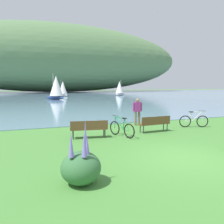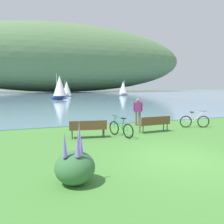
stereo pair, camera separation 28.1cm
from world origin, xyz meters
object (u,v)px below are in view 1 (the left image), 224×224
at_px(bicycle_beside_path, 194,121).
at_px(person_at_shoreline, 137,110).
at_px(sailboat_mid_bay, 63,88).
at_px(park_bench_further_along, 155,123).
at_px(bicycle_leaning_near_bench, 122,129).
at_px(park_bench_near_camera, 89,128).
at_px(sailboat_nearest_to_shore, 56,87).
at_px(sailboat_toward_hillside, 120,88).

xyz_separation_m(bicycle_beside_path, person_at_shoreline, (-2.94, 1.79, 0.58)).
relative_size(person_at_shoreline, sailboat_mid_bay, 0.47).
height_order(park_bench_further_along, bicycle_leaning_near_bench, bicycle_leaning_near_bench).
xyz_separation_m(park_bench_near_camera, bicycle_leaning_near_bench, (1.63, -0.18, -0.12)).
distance_m(person_at_shoreline, sailboat_nearest_to_shore, 26.98).
distance_m(bicycle_beside_path, sailboat_nearest_to_shore, 29.14).
bearing_deg(sailboat_toward_hillside, sailboat_mid_bay, 176.25).
relative_size(park_bench_near_camera, sailboat_toward_hillside, 0.50).
xyz_separation_m(person_at_shoreline, sailboat_toward_hillside, (14.05, 37.49, 0.80)).
relative_size(park_bench_further_along, bicycle_leaning_near_bench, 1.09).
bearing_deg(person_at_shoreline, sailboat_toward_hillside, 69.46).
height_order(park_bench_near_camera, sailboat_nearest_to_shore, sailboat_nearest_to_shore).
distance_m(park_bench_near_camera, sailboat_nearest_to_shore, 29.40).
bearing_deg(sailboat_toward_hillside, person_at_shoreline, -110.54).
height_order(bicycle_leaning_near_bench, sailboat_toward_hillside, sailboat_toward_hillside).
height_order(bicycle_beside_path, sailboat_mid_bay, sailboat_mid_bay).
distance_m(park_bench_near_camera, bicycle_beside_path, 6.76).
height_order(park_bench_further_along, sailboat_toward_hillside, sailboat_toward_hillside).
height_order(park_bench_near_camera, park_bench_further_along, same).
bearing_deg(person_at_shoreline, park_bench_further_along, -91.45).
relative_size(park_bench_near_camera, bicycle_beside_path, 1.10).
relative_size(bicycle_leaning_near_bench, bicycle_beside_path, 1.00).
distance_m(park_bench_near_camera, sailboat_mid_bay, 41.05).
bearing_deg(bicycle_beside_path, sailboat_nearest_to_shore, 99.64).
bearing_deg(bicycle_beside_path, sailboat_mid_bay, 93.00).
xyz_separation_m(park_bench_further_along, person_at_shoreline, (0.06, 2.24, 0.46)).
height_order(park_bench_further_along, person_at_shoreline, person_at_shoreline).
bearing_deg(park_bench_near_camera, sailboat_mid_bay, 83.52).
distance_m(park_bench_further_along, bicycle_leaning_near_bench, 2.14).
xyz_separation_m(park_bench_near_camera, bicycle_beside_path, (6.74, 0.62, -0.12)).
height_order(park_bench_near_camera, sailboat_mid_bay, sailboat_mid_bay).
relative_size(bicycle_leaning_near_bench, sailboat_mid_bay, 0.46).
bearing_deg(sailboat_toward_hillside, sailboat_nearest_to_shore, -146.43).
height_order(park_bench_near_camera, bicycle_leaning_near_bench, bicycle_leaning_near_bench).
distance_m(park_bench_near_camera, park_bench_further_along, 3.74).
distance_m(person_at_shoreline, sailboat_toward_hillside, 40.04).
distance_m(bicycle_beside_path, sailboat_mid_bay, 40.22).
relative_size(park_bench_near_camera, sailboat_nearest_to_shore, 0.42).
relative_size(park_bench_further_along, bicycle_beside_path, 1.09).
distance_m(bicycle_beside_path, sailboat_toward_hillside, 40.84).
bearing_deg(sailboat_nearest_to_shore, sailboat_mid_bay, 76.43).
distance_m(sailboat_nearest_to_shore, sailboat_toward_hillside, 19.17).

